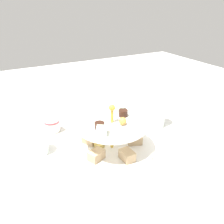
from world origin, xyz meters
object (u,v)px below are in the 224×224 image
teacup_with_saucer (52,126)px  butter_knife_right (93,113)px  water_glass_short_left (38,144)px  butter_knife_left (199,186)px  water_glass_tall_right (157,111)px  tiered_serving_stand (112,138)px

teacup_with_saucer → butter_knife_right: size_ratio=0.53×
water_glass_short_left → butter_knife_left: (-0.34, 0.36, -0.03)m
butter_knife_left → butter_knife_right: size_ratio=1.00×
butter_knife_left → water_glass_tall_right: bearing=35.2°
tiered_serving_stand → butter_knife_left: bearing=115.5°
tiered_serving_stand → butter_knife_left: tiered_serving_stand is taller
water_glass_short_left → teacup_with_saucer: (-0.08, -0.11, -0.01)m
water_glass_tall_right → butter_knife_left: bearing=72.0°
water_glass_tall_right → water_glass_short_left: (0.45, -0.03, -0.03)m
water_glass_short_left → butter_knife_right: bearing=-146.0°
water_glass_tall_right → water_glass_short_left: size_ratio=1.91×
tiered_serving_stand → teacup_with_saucer: tiered_serving_stand is taller
tiered_serving_stand → water_glass_tall_right: bearing=-164.3°
butter_knife_left → butter_knife_right: (0.07, -0.55, 0.00)m
tiered_serving_stand → water_glass_short_left: (0.22, -0.10, -0.01)m
butter_knife_left → butter_knife_right: bearing=60.3°
teacup_with_saucer → tiered_serving_stand: bearing=124.6°
butter_knife_left → butter_knife_right: 0.55m
butter_knife_right → teacup_with_saucer: bearing=21.3°
teacup_with_saucer → butter_knife_left: 0.54m
tiered_serving_stand → butter_knife_right: bearing=-101.3°
water_glass_short_left → teacup_with_saucer: 0.13m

